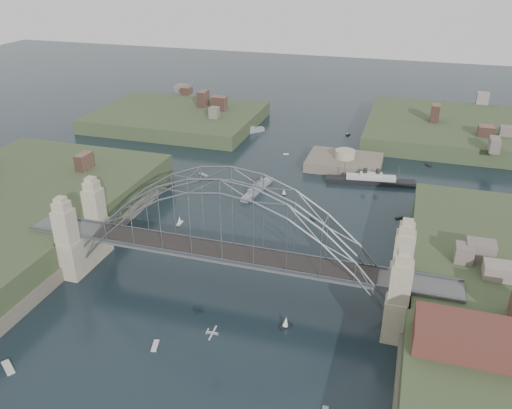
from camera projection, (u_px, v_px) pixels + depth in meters
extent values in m
plane|color=black|center=(229.00, 289.00, 101.14)|extent=(500.00, 500.00, 0.00)
cube|color=#4D4E50|center=(228.00, 254.00, 97.60)|extent=(84.00, 6.00, 0.70)
cube|color=#53595F|center=(222.00, 260.00, 94.79)|extent=(84.00, 0.25, 0.50)
cube|color=#53595F|center=(233.00, 244.00, 99.93)|extent=(84.00, 0.25, 0.50)
cube|color=black|center=(228.00, 252.00, 97.36)|extent=(55.20, 5.20, 0.35)
cube|color=gray|center=(67.00, 238.00, 101.28)|extent=(3.40, 3.40, 17.70)
cube|color=gray|center=(96.00, 216.00, 109.85)|extent=(3.40, 3.40, 17.70)
cube|color=gray|center=(399.00, 295.00, 84.60)|extent=(3.40, 3.40, 17.70)
cube|color=gray|center=(402.00, 264.00, 93.17)|extent=(3.40, 3.40, 17.70)
cube|color=gray|center=(86.00, 247.00, 107.71)|extent=(4.08, 13.80, 8.00)
cube|color=gray|center=(397.00, 302.00, 91.03)|extent=(4.08, 13.80, 8.00)
cube|color=#5B5447|center=(71.00, 256.00, 110.09)|extent=(6.00, 70.00, 4.00)
cube|color=#5B5447|center=(418.00, 320.00, 91.30)|extent=(6.00, 70.00, 4.00)
cube|color=#334226|center=(178.00, 123.00, 196.90)|extent=(60.00, 45.00, 9.00)
cube|color=#334226|center=(469.00, 136.00, 181.85)|extent=(70.00, 55.00, 9.50)
cube|color=#5B5447|center=(344.00, 169.00, 158.18)|extent=(22.00, 16.00, 7.00)
cylinder|color=gray|center=(345.00, 154.00, 156.10)|extent=(6.00, 6.00, 2.40)
cube|color=#592D26|center=(487.00, 341.00, 73.07)|extent=(20.00, 8.00, 4.00)
cube|color=gray|center=(258.00, 190.00, 142.19)|extent=(4.59, 16.39, 1.44)
cube|color=gray|center=(258.00, 186.00, 141.72)|extent=(2.95, 9.08, 1.08)
cube|color=gray|center=(258.00, 183.00, 141.36)|extent=(1.79, 4.20, 0.72)
cylinder|color=black|center=(256.00, 183.00, 140.16)|extent=(0.78, 0.78, 1.44)
cylinder|color=black|center=(259.00, 180.00, 142.00)|extent=(0.78, 0.78, 1.44)
cylinder|color=#53595F|center=(250.00, 189.00, 137.22)|extent=(0.14, 0.14, 3.61)
cylinder|color=#53595F|center=(265.00, 176.00, 145.09)|extent=(0.14, 0.14, 3.61)
cube|color=gray|center=(242.00, 133.00, 185.77)|extent=(13.89, 14.68, 1.78)
cube|color=gray|center=(242.00, 129.00, 185.18)|extent=(8.00, 8.41, 1.33)
cube|color=gray|center=(241.00, 127.00, 184.74)|extent=(4.01, 4.17, 0.89)
cylinder|color=black|center=(238.00, 125.00, 183.84)|extent=(0.88, 0.88, 1.78)
cylinder|color=black|center=(245.00, 124.00, 184.95)|extent=(0.88, 0.88, 1.78)
cylinder|color=#53595F|center=(228.00, 128.00, 182.11)|extent=(0.18, 0.18, 4.44)
cylinder|color=#53595F|center=(254.00, 123.00, 186.88)|extent=(0.18, 0.18, 4.44)
cube|color=black|center=(370.00, 182.00, 146.61)|extent=(25.07, 6.95, 1.81)
cube|color=#B8B7B4|center=(371.00, 178.00, 146.02)|extent=(13.89, 4.49, 1.35)
cube|color=#B8B7B4|center=(371.00, 174.00, 145.57)|extent=(6.41, 2.74, 0.90)
cylinder|color=black|center=(365.00, 171.00, 145.46)|extent=(1.22, 1.22, 1.81)
cylinder|color=black|center=(378.00, 172.00, 144.98)|extent=(1.22, 1.22, 1.81)
cylinder|color=#53595F|center=(345.00, 171.00, 146.34)|extent=(0.18, 0.18, 4.52)
cylinder|color=#53595F|center=(399.00, 174.00, 144.29)|extent=(0.18, 0.18, 4.52)
cube|color=#B4B7BD|center=(213.00, 333.00, 81.18)|extent=(1.77, 0.37, 0.31)
cube|color=#B4B7BD|center=(213.00, 333.00, 81.16)|extent=(0.39, 3.54, 0.07)
cube|color=#B4B7BD|center=(207.00, 331.00, 81.32)|extent=(0.20, 1.11, 0.39)
cube|color=#B8B7B4|center=(180.00, 224.00, 125.12)|extent=(0.84, 2.52, 0.45)
cylinder|color=#53595F|center=(179.00, 220.00, 124.65)|extent=(0.08, 0.08, 2.20)
cone|color=silver|center=(179.00, 220.00, 124.65)|extent=(1.01, 1.25, 1.92)
cube|color=#B8B7B4|center=(313.00, 219.00, 127.13)|extent=(1.51, 1.78, 0.45)
cube|color=#B8B7B4|center=(155.00, 346.00, 86.52)|extent=(1.51, 2.78, 0.45)
cube|color=#B8B7B4|center=(399.00, 218.00, 127.79)|extent=(2.09, 2.00, 0.45)
cube|color=#B8B7B4|center=(203.00, 175.00, 151.98)|extent=(3.37, 2.50, 0.45)
cube|color=#B8B7B4|center=(284.00, 195.00, 139.75)|extent=(0.66, 1.66, 0.45)
cylinder|color=#53595F|center=(284.00, 191.00, 139.28)|extent=(0.08, 0.08, 2.20)
cone|color=silver|center=(284.00, 191.00, 139.28)|extent=(1.10, 1.32, 1.92)
cube|color=#B8B7B4|center=(286.00, 154.00, 167.39)|extent=(1.86, 1.29, 0.45)
cube|color=#B8B7B4|center=(381.00, 275.00, 105.39)|extent=(1.30, 2.26, 0.45)
cube|color=#B8B7B4|center=(8.00, 368.00, 82.03)|extent=(3.57, 2.94, 0.45)
cube|color=#B8B7B4|center=(348.00, 135.00, 185.05)|extent=(1.43, 2.09, 0.45)
cube|color=#B8B7B4|center=(348.00, 134.00, 184.88)|extent=(1.01, 1.32, 0.40)
cylinder|color=black|center=(348.00, 132.00, 184.68)|extent=(0.16, 0.16, 0.70)
cube|color=#B8B7B4|center=(146.00, 196.00, 139.10)|extent=(2.71, 2.44, 0.45)
cube|color=#B8B7B4|center=(286.00, 326.00, 91.06)|extent=(2.01, 2.41, 0.45)
cylinder|color=#53595F|center=(286.00, 321.00, 90.60)|extent=(0.08, 0.08, 2.20)
cone|color=silver|center=(286.00, 321.00, 90.60)|extent=(1.53, 1.59, 1.92)
cube|color=#B8B7B4|center=(428.00, 165.00, 158.84)|extent=(2.04, 2.29, 0.45)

